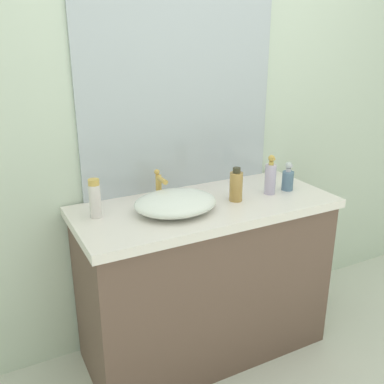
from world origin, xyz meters
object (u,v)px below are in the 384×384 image
Objects in this scene: sink_basin at (176,203)px; lotion_bottle at (288,179)px; perfume_bottle at (236,186)px; soap_dispenser at (270,177)px; spray_can at (95,199)px.

lotion_bottle is (0.66, -0.00, 0.02)m from sink_basin.
soap_dispenser is at bearing 0.97° from perfume_bottle.
spray_can reaches higher than lotion_bottle.
soap_dispenser reaches higher than lotion_bottle.
sink_basin is 0.37m from spray_can.
soap_dispenser is 1.22× the size of perfume_bottle.
perfume_bottle is at bearing -1.90° from sink_basin.
sink_basin is at bearing 178.10° from perfume_bottle.
perfume_bottle is (0.33, -0.01, 0.03)m from sink_basin.
soap_dispenser is at bearing -0.77° from sink_basin.
spray_can is (-0.68, 0.12, 0.01)m from perfume_bottle.
lotion_bottle is (0.12, 0.00, -0.03)m from soap_dispenser.
soap_dispenser reaches higher than sink_basin.
sink_basin is 2.17× the size of spray_can.
lotion_bottle is at bearing 1.24° from perfume_bottle.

